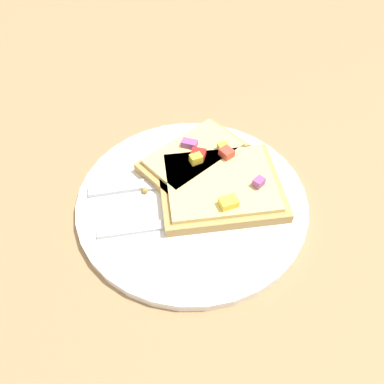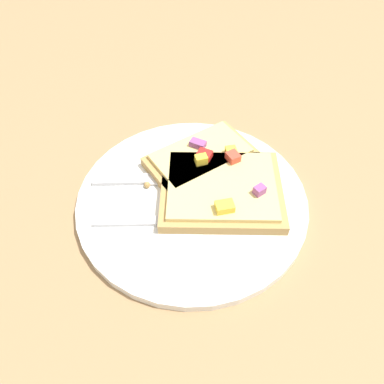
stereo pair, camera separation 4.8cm
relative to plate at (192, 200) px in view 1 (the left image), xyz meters
name	(u,v)px [view 1 (the left image)]	position (x,y,z in m)	size (l,w,h in m)	color
ground_plane	(192,203)	(0.00, 0.00, -0.01)	(4.00, 4.00, 0.00)	#9E7A51
plate	(192,200)	(0.00, 0.00, 0.00)	(0.30, 0.30, 0.01)	white
fork	(200,220)	(0.02, 0.04, 0.01)	(0.20, 0.13, 0.01)	silver
knife	(150,184)	(0.03, -0.05, 0.01)	(0.18, 0.11, 0.01)	silver
pizza_slice_main	(220,185)	(-0.04, 0.01, 0.02)	(0.20, 0.19, 0.03)	tan
pizza_slice_corner	(194,157)	(-0.04, -0.05, 0.02)	(0.15, 0.09, 0.03)	tan
crumb_scatter	(188,179)	(-0.01, -0.03, 0.01)	(0.12, 0.10, 0.01)	tan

